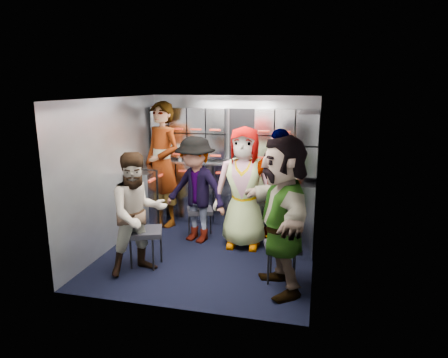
% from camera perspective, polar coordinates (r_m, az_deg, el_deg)
% --- Properties ---
extents(floor, '(3.00, 3.00, 0.00)m').
position_cam_1_polar(floor, '(5.66, -1.98, -10.28)').
color(floor, black).
rests_on(floor, ground).
extents(wall_back, '(2.80, 0.04, 2.10)m').
position_cam_1_polar(wall_back, '(6.76, 1.34, 2.93)').
color(wall_back, '#979CA4').
rests_on(wall_back, ground).
extents(wall_left, '(0.04, 3.00, 2.10)m').
position_cam_1_polar(wall_left, '(5.86, -15.39, 0.84)').
color(wall_left, '#979CA4').
rests_on(wall_left, ground).
extents(wall_right, '(0.04, 3.00, 2.10)m').
position_cam_1_polar(wall_right, '(5.15, 13.12, -0.72)').
color(wall_right, '#979CA4').
rests_on(wall_right, ground).
extents(ceiling, '(2.80, 3.00, 0.02)m').
position_cam_1_polar(ceiling, '(5.20, -2.17, 11.47)').
color(ceiling, silver).
rests_on(ceiling, wall_back).
extents(cart_bank_back, '(2.68, 0.38, 0.99)m').
position_cam_1_polar(cart_bank_back, '(6.68, 0.93, -2.07)').
color(cart_bank_back, '#9EA2AE').
rests_on(cart_bank_back, ground).
extents(cart_bank_left, '(0.38, 0.76, 0.99)m').
position_cam_1_polar(cart_bank_left, '(6.38, -11.02, -3.05)').
color(cart_bank_left, '#9EA2AE').
rests_on(cart_bank_left, ground).
extents(counter, '(2.68, 0.42, 0.03)m').
position_cam_1_polar(counter, '(6.56, 0.95, 2.31)').
color(counter, '#B9BCC1').
rests_on(counter, cart_bank_back).
extents(locker_bank_back, '(2.68, 0.28, 0.82)m').
position_cam_1_polar(locker_bank_back, '(6.55, 1.08, 6.49)').
color(locker_bank_back, '#9EA2AE').
rests_on(locker_bank_back, wall_back).
extents(locker_bank_right, '(0.28, 1.00, 0.82)m').
position_cam_1_polar(locker_bank_right, '(5.75, 11.95, 5.27)').
color(locker_bank_right, '#9EA2AE').
rests_on(locker_bank_right, wall_right).
extents(right_cabinet, '(0.28, 1.20, 1.00)m').
position_cam_1_polar(right_cabinet, '(5.87, 11.45, -4.47)').
color(right_cabinet, '#9EA2AE').
rests_on(right_cabinet, ground).
extents(coffee_niche, '(0.46, 0.16, 0.84)m').
position_cam_1_polar(coffee_niche, '(6.57, 2.73, 6.33)').
color(coffee_niche, black).
rests_on(coffee_niche, wall_back).
extents(red_latch_strip, '(2.60, 0.02, 0.03)m').
position_cam_1_polar(red_latch_strip, '(6.40, 0.55, 0.80)').
color(red_latch_strip, '#B72C1A').
rests_on(red_latch_strip, cart_bank_back).
extents(jump_seat_near_left, '(0.52, 0.50, 0.48)m').
position_cam_1_polar(jump_seat_near_left, '(5.19, -11.16, -7.70)').
color(jump_seat_near_left, black).
rests_on(jump_seat_near_left, ground).
extents(jump_seat_mid_left, '(0.47, 0.46, 0.44)m').
position_cam_1_polar(jump_seat_mid_left, '(6.08, -3.47, -4.72)').
color(jump_seat_mid_left, black).
rests_on(jump_seat_mid_left, ground).
extents(jump_seat_center, '(0.42, 0.40, 0.48)m').
position_cam_1_polar(jump_seat_center, '(5.89, 3.13, -4.95)').
color(jump_seat_center, black).
rests_on(jump_seat_center, ground).
extents(jump_seat_mid_right, '(0.40, 0.38, 0.43)m').
position_cam_1_polar(jump_seat_mid_right, '(5.91, 7.61, -5.46)').
color(jump_seat_mid_right, black).
rests_on(jump_seat_mid_right, ground).
extents(jump_seat_near_right, '(0.48, 0.46, 0.46)m').
position_cam_1_polar(jump_seat_near_right, '(4.76, 8.34, -9.83)').
color(jump_seat_near_right, black).
rests_on(jump_seat_near_right, ground).
extents(attendant_standing, '(0.88, 0.78, 2.02)m').
position_cam_1_polar(attendant_standing, '(6.54, -8.78, 2.07)').
color(attendant_standing, black).
rests_on(attendant_standing, ground).
extents(attendant_arc_a, '(0.92, 0.92, 1.50)m').
position_cam_1_polar(attendant_arc_a, '(4.93, -12.20, -4.88)').
color(attendant_arc_a, black).
rests_on(attendant_arc_a, ground).
extents(attendant_arc_b, '(1.14, 0.88, 1.56)m').
position_cam_1_polar(attendant_arc_b, '(5.81, -4.04, -1.56)').
color(attendant_arc_b, black).
rests_on(attendant_arc_b, ground).
extents(attendant_arc_c, '(0.86, 0.57, 1.72)m').
position_cam_1_polar(attendant_arc_c, '(5.59, 2.85, -1.27)').
color(attendant_arc_c, black).
rests_on(attendant_arc_c, ground).
extents(attendant_arc_d, '(1.08, 0.82, 1.70)m').
position_cam_1_polar(attendant_arc_d, '(5.60, 7.56, -1.46)').
color(attendant_arc_d, black).
rests_on(attendant_arc_d, ground).
extents(attendant_arc_e, '(1.12, 1.70, 1.76)m').
position_cam_1_polar(attendant_arc_e, '(4.42, 8.32, -5.10)').
color(attendant_arc_e, black).
rests_on(attendant_arc_e, ground).
extents(bottle_left, '(0.06, 0.06, 0.25)m').
position_cam_1_polar(bottle_left, '(6.73, -6.33, 3.73)').
color(bottle_left, white).
rests_on(bottle_left, counter).
extents(bottle_mid, '(0.07, 0.07, 0.27)m').
position_cam_1_polar(bottle_mid, '(6.59, -2.64, 3.67)').
color(bottle_mid, white).
rests_on(bottle_mid, counter).
extents(bottle_right, '(0.06, 0.06, 0.24)m').
position_cam_1_polar(bottle_right, '(6.45, 2.73, 3.30)').
color(bottle_right, white).
rests_on(bottle_right, counter).
extents(cup_left, '(0.08, 0.08, 0.10)m').
position_cam_1_polar(cup_left, '(6.67, -4.86, 3.04)').
color(cup_left, '#C7B08C').
rests_on(cup_left, counter).
extents(cup_right, '(0.09, 0.09, 0.11)m').
position_cam_1_polar(cup_right, '(6.35, 10.64, 2.34)').
color(cup_right, '#C7B08C').
rests_on(cup_right, counter).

